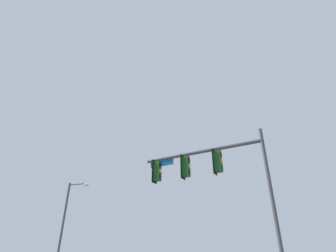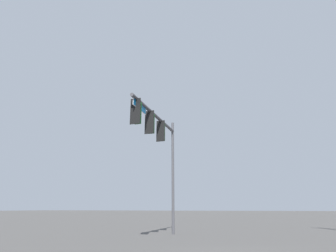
% 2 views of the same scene
% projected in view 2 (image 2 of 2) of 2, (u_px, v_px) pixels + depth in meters
% --- Properties ---
extents(signal_pole_near, '(6.51, 0.68, 7.23)m').
position_uv_depth(signal_pole_near, '(157.00, 135.00, 15.10)').
color(signal_pole_near, '#47474C').
rests_on(signal_pole_near, ground_plane).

